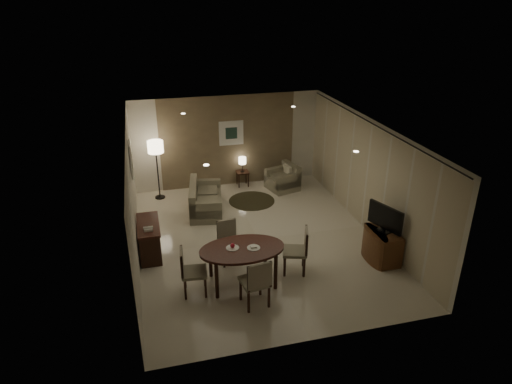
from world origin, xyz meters
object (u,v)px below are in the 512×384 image
object	(u,v)px
sofa	(206,198)
floor_lamp	(158,170)
console_desk	(150,239)
armchair	(282,177)
chair_far	(230,243)
chair_near	(255,281)
chair_right	(295,251)
tv_cabinet	(382,245)
dining_table	(242,265)
chair_left	(194,272)
side_table	(243,179)

from	to	relation	value
sofa	floor_lamp	xyz separation A→B (m)	(-1.15, 1.16, 0.46)
console_desk	armchair	xyz separation A→B (m)	(3.94, 2.70, -0.01)
chair_far	sofa	distance (m)	2.58
chair_far	sofa	world-z (taller)	chair_far
chair_near	chair_right	bearing A→B (deg)	-150.02
tv_cabinet	armchair	distance (m)	4.31
dining_table	chair_right	world-z (taller)	chair_right
console_desk	floor_lamp	world-z (taller)	floor_lamp
chair_left	chair_right	world-z (taller)	chair_right
chair_right	sofa	size ratio (longest dim) A/B	0.61
sofa	chair_right	bearing A→B (deg)	-148.52
dining_table	side_table	size ratio (longest dim) A/B	3.76
dining_table	chair_right	size ratio (longest dim) A/B	1.71
armchair	floor_lamp	size ratio (longest dim) A/B	0.49
chair_far	tv_cabinet	bearing A→B (deg)	-18.30
chair_left	dining_table	bearing A→B (deg)	-78.42
chair_far	chair_right	size ratio (longest dim) A/B	0.93
chair_near	chair_far	world-z (taller)	chair_near
dining_table	side_table	bearing A→B (deg)	77.02
tv_cabinet	console_desk	bearing A→B (deg)	162.95
side_table	sofa	bearing A→B (deg)	-132.80
console_desk	side_table	size ratio (longest dim) A/B	2.66
dining_table	chair_right	xyz separation A→B (m)	(1.14, 0.12, 0.10)
chair_left	floor_lamp	xyz separation A→B (m)	(-0.39, 4.66, 0.36)
armchair	chair_left	bearing A→B (deg)	-50.44
dining_table	chair_left	xyz separation A→B (m)	(-0.97, -0.10, 0.09)
tv_cabinet	dining_table	xyz separation A→B (m)	(-3.14, -0.07, 0.05)
tv_cabinet	chair_right	bearing A→B (deg)	178.73
chair_far	side_table	bearing A→B (deg)	67.95
sofa	armchair	world-z (taller)	sofa
tv_cabinet	chair_far	size ratio (longest dim) A/B	0.98
chair_far	chair_left	distance (m)	1.27
chair_far	chair_near	bearing A→B (deg)	-89.37
chair_left	chair_right	size ratio (longest dim) A/B	0.97
chair_far	side_table	size ratio (longest dim) A/B	2.03
side_table	chair_right	bearing A→B (deg)	-89.70
dining_table	side_table	xyz separation A→B (m)	(1.11, 4.82, -0.17)
tv_cabinet	dining_table	world-z (taller)	dining_table
console_desk	chair_far	xyz separation A→B (m)	(1.66, -0.75, 0.08)
tv_cabinet	floor_lamp	world-z (taller)	floor_lamp
side_table	floor_lamp	size ratio (longest dim) A/B	0.27
dining_table	floor_lamp	xyz separation A→B (m)	(-1.36, 4.56, 0.44)
console_desk	tv_cabinet	size ratio (longest dim) A/B	1.33
console_desk	chair_near	xyz separation A→B (m)	(1.82, -2.30, 0.13)
armchair	chair_right	bearing A→B (deg)	-28.88
chair_left	chair_right	xyz separation A→B (m)	(2.10, 0.22, 0.01)
tv_cabinet	dining_table	size ratio (longest dim) A/B	0.53
sofa	floor_lamp	bearing A→B (deg)	53.68
dining_table	side_table	distance (m)	4.95
chair_far	chair_right	xyz separation A→B (m)	(1.23, -0.70, 0.04)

